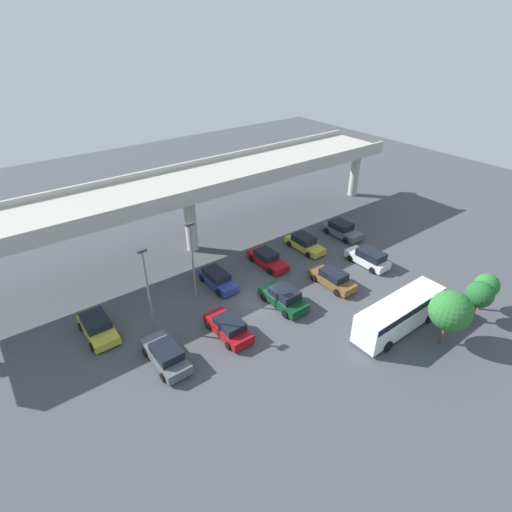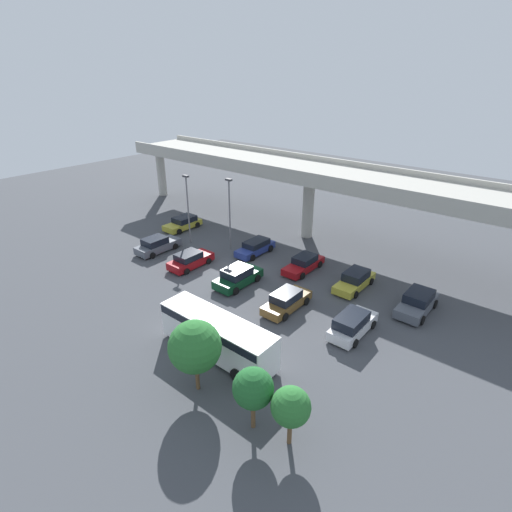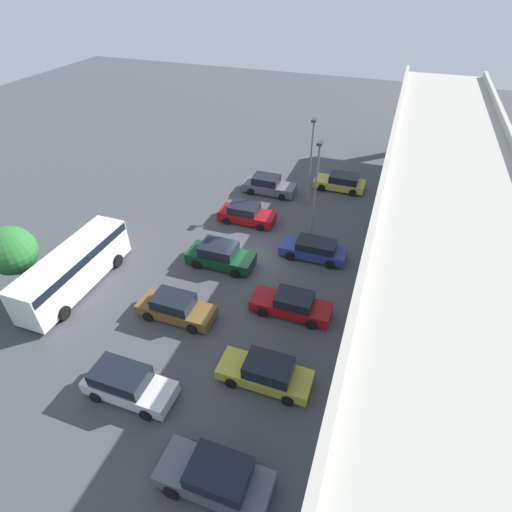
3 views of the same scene
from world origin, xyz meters
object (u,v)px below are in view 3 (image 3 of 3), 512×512
object	(u,v)px
parked_car_4	(220,255)
parked_car_9	(216,477)
parked_car_6	(176,308)
lamp_post_mid_lot	(311,156)
parked_car_5	(292,304)
shuttle_bus	(73,267)
parked_car_8	(127,384)
lamp_post_near_aisle	(316,184)
tree_front_left	(11,251)
parked_car_2	(246,214)
parked_car_0	(341,182)
parked_car_1	(269,185)
parked_car_7	(266,373)
parked_car_3	(314,249)

from	to	relation	value
parked_car_4	parked_car_9	world-z (taller)	parked_car_4
parked_car_6	lamp_post_mid_lot	world-z (taller)	lamp_post_mid_lot
parked_car_5	shuttle_bus	bearing A→B (deg)	9.54
parked_car_4	parked_car_6	bearing A→B (deg)	-94.79
parked_car_5	parked_car_8	world-z (taller)	parked_car_8
lamp_post_near_aisle	tree_front_left	world-z (taller)	lamp_post_near_aisle
parked_car_4	lamp_post_near_aisle	distance (m)	8.57
parked_car_2	shuttle_bus	world-z (taller)	shuttle_bus
parked_car_0	parked_car_8	world-z (taller)	parked_car_8
parked_car_2	parked_car_9	world-z (taller)	parked_car_9
parked_car_8	parked_car_9	distance (m)	6.45
parked_car_1	shuttle_bus	xyz separation A→B (m)	(16.51, -7.79, 0.90)
shuttle_bus	parked_car_5	bearing A→B (deg)	-80.46
lamp_post_mid_lot	lamp_post_near_aisle	bearing A→B (deg)	17.41
parked_car_5	parked_car_9	world-z (taller)	parked_car_9
lamp_post_mid_lot	parked_car_9	bearing A→B (deg)	4.86
parked_car_1	lamp_post_near_aisle	size ratio (longest dim) A/B	0.63
parked_car_4	parked_car_5	size ratio (longest dim) A/B	0.96
parked_car_9	parked_car_7	bearing A→B (deg)	-93.21
parked_car_9	shuttle_bus	xyz separation A→B (m)	(-8.40, -13.68, 0.87)
parked_car_1	tree_front_left	bearing A→B (deg)	-121.36
parked_car_0	parked_car_5	distance (m)	17.10
parked_car_4	tree_front_left	size ratio (longest dim) A/B	1.01
parked_car_1	parked_car_8	size ratio (longest dim) A/B	1.03
parked_car_7	shuttle_bus	world-z (taller)	shuttle_bus
parked_car_4	parked_car_6	distance (m)	5.63
parked_car_6	lamp_post_near_aisle	distance (m)	13.21
parked_car_7	parked_car_4	bearing A→B (deg)	-53.31
parked_car_4	lamp_post_near_aisle	world-z (taller)	lamp_post_near_aisle
parked_car_3	tree_front_left	world-z (taller)	tree_front_left
parked_car_5	parked_car_6	xyz separation A→B (m)	(2.64, -6.49, 0.05)
parked_car_5	lamp_post_mid_lot	world-z (taller)	lamp_post_mid_lot
parked_car_7	parked_car_8	distance (m)	6.91
parked_car_0	parked_car_9	world-z (taller)	parked_car_9
parked_car_9	lamp_post_mid_lot	world-z (taller)	lamp_post_mid_lot
parked_car_9	parked_car_4	bearing A→B (deg)	-67.08
parked_car_1	parked_car_4	size ratio (longest dim) A/B	1.01
parked_car_4	parked_car_7	bearing A→B (deg)	-53.31
parked_car_8	parked_car_7	bearing A→B (deg)	25.48
parked_car_6	shuttle_bus	world-z (taller)	shuttle_bus
shuttle_bus	parked_car_4	bearing A→B (deg)	-56.11
parked_car_3	parked_car_6	world-z (taller)	parked_car_6
parked_car_2	parked_car_5	bearing A→B (deg)	-54.69
parked_car_7	lamp_post_mid_lot	size ratio (longest dim) A/B	0.64
parked_car_9	parked_car_5	bearing A→B (deg)	-91.19
lamp_post_mid_lot	parked_car_8	bearing A→B (deg)	-10.20
parked_car_4	shuttle_bus	distance (m)	9.54
parked_car_4	parked_car_0	bearing A→B (deg)	67.02
parked_car_2	lamp_post_mid_lot	xyz separation A→B (m)	(-4.48, 4.02, 3.71)
shuttle_bus	tree_front_left	world-z (taller)	tree_front_left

